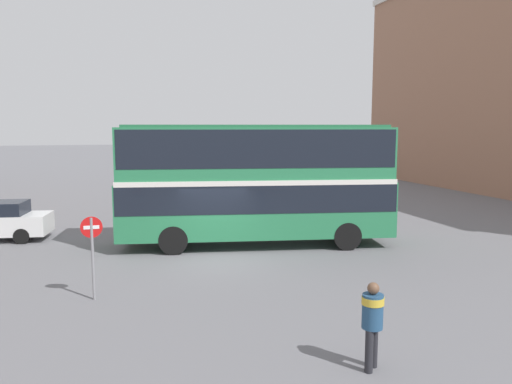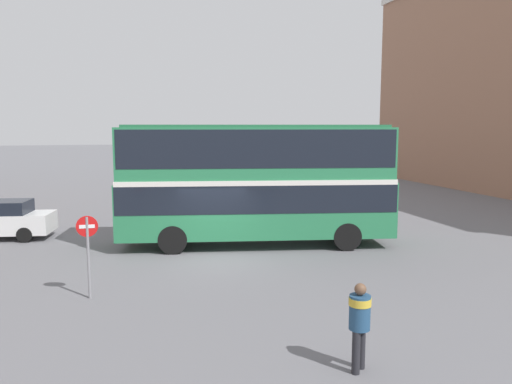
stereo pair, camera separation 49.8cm
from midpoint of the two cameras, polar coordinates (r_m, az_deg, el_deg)
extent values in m
plane|color=slate|center=(18.07, -5.07, -7.89)|extent=(240.00, 240.00, 0.00)
cube|color=#287A4C|center=(20.02, -0.71, -1.80)|extent=(11.08, 4.40, 2.17)
cube|color=#287A4C|center=(19.79, -0.72, 4.34)|extent=(10.91, 4.30, 2.12)
cube|color=black|center=(19.95, -0.71, -0.40)|extent=(10.98, 4.41, 1.07)
cube|color=black|center=(19.78, -0.72, 5.08)|extent=(10.75, 4.30, 1.44)
cube|color=silver|center=(19.87, -0.72, 1.38)|extent=(10.98, 4.41, 0.20)
cube|color=#226841|center=(19.76, -0.73, 7.55)|extent=(10.40, 4.04, 0.10)
cylinder|color=black|center=(21.85, 8.11, -3.76)|extent=(1.13, 0.49, 1.10)
cylinder|color=black|center=(19.77, 9.66, -4.99)|extent=(1.13, 0.49, 1.10)
cylinder|color=black|center=(21.26, -9.74, -4.11)|extent=(1.13, 0.49, 1.10)
cylinder|color=black|center=(19.11, -10.17, -5.44)|extent=(1.13, 0.49, 1.10)
cylinder|color=#232328|center=(10.40, 11.40, -17.43)|extent=(0.16, 0.16, 0.86)
cylinder|color=#232328|center=(10.63, 11.94, -16.87)|extent=(0.16, 0.16, 0.86)
cylinder|color=navy|center=(10.22, 11.79, -13.20)|extent=(0.58, 0.58, 0.68)
cylinder|color=gold|center=(10.14, 11.82, -12.05)|extent=(0.62, 0.62, 0.15)
sphere|color=brown|center=(10.06, 11.86, -10.73)|extent=(0.23, 0.23, 0.23)
cube|color=maroon|center=(35.02, -1.49, 0.68)|extent=(4.26, 2.59, 0.70)
cube|color=black|center=(35.01, -1.26, 1.75)|extent=(2.34, 2.05, 0.60)
cylinder|color=black|center=(33.77, -2.75, -0.10)|extent=(0.67, 0.33, 0.64)
cylinder|color=black|center=(35.33, -3.90, 0.23)|extent=(0.67, 0.33, 0.64)
cylinder|color=black|center=(34.84, 0.95, 0.14)|extent=(0.67, 0.33, 0.64)
cylinder|color=black|center=(36.36, -0.32, 0.45)|extent=(0.67, 0.33, 0.64)
cylinder|color=black|center=(22.79, -25.76, -4.56)|extent=(0.67, 0.32, 0.64)
cylinder|color=black|center=(24.23, -24.61, -3.81)|extent=(0.67, 0.32, 0.64)
cylinder|color=gray|center=(14.66, -19.09, -7.26)|extent=(0.08, 0.08, 2.32)
cylinder|color=red|center=(14.46, -19.24, -3.82)|extent=(0.59, 0.03, 0.59)
cube|color=white|center=(14.46, -19.24, -3.82)|extent=(0.41, 0.04, 0.10)
camera|label=1|loc=(0.25, -90.72, -0.09)|focal=35.00mm
camera|label=2|loc=(0.25, 89.28, 0.09)|focal=35.00mm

